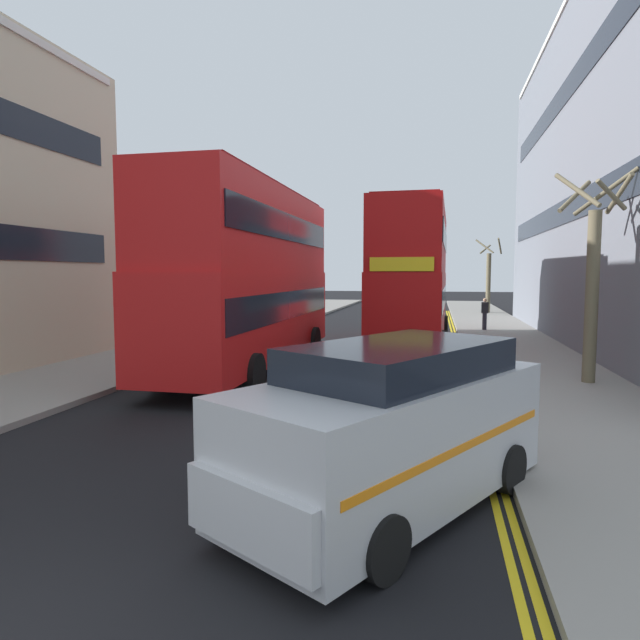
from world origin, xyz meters
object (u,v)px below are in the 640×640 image
Objects in this scene: taxi_minivan at (389,428)px; pedestrian_far at (485,313)px; double_decker_bus_oncoming at (413,273)px; double_decker_bus_away at (250,273)px.

pedestrian_far is (2.97, 21.95, -0.08)m from taxi_minivan.
double_decker_bus_oncoming is at bearing -118.98° from pedestrian_far.
taxi_minivan is (0.39, -15.87, -1.96)m from double_decker_bus_oncoming.
taxi_minivan is (5.09, -9.29, -1.96)m from double_decker_bus_away.
taxi_minivan is at bearing -61.29° from double_decker_bus_away.
taxi_minivan is 3.14× the size of pedestrian_far.
double_decker_bus_oncoming is (4.69, 6.58, 0.00)m from double_decker_bus_away.
double_decker_bus_away is 15.15m from pedestrian_far.
pedestrian_far is at bearing 61.02° from double_decker_bus_oncoming.
taxi_minivan is 22.15m from pedestrian_far.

